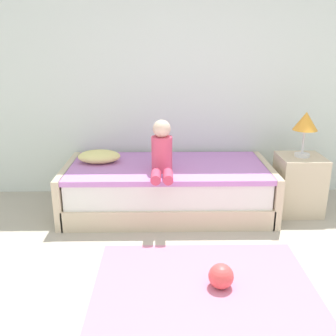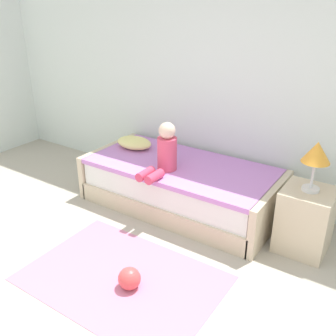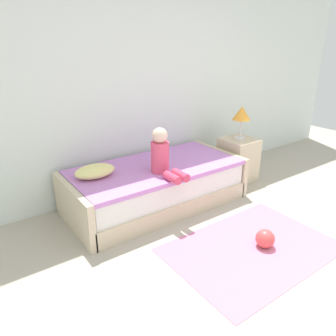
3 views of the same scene
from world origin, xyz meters
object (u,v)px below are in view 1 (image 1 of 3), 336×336
Objects in this scene: nightstand at (299,184)px; table_lamp at (306,123)px; bed at (168,188)px; child_figure at (162,152)px; pillow at (99,156)px; toy_ball at (221,276)px.

nightstand is 0.64m from table_lamp.
child_figure reaches higher than bed.
child_figure is at bearing -26.76° from pillow.
nightstand is 1.48m from child_figure.
child_figure is at bearing -172.70° from table_lamp.
pillow is 1.86m from toy_ball.
child_figure reaches higher than pillow.
child_figure is (-0.06, -0.23, 0.46)m from bed.
nightstand reaches higher than toy_ball.
nightstand is 1.65m from toy_ball.
table_lamp is at bearing 7.30° from child_figure.
child_figure is 1.35m from toy_ball.
nightstand is at bearing -4.11° from pillow.
pillow is 2.40× the size of toy_ball.
bed is 4.69× the size of table_lamp.
toy_ball is at bearing -127.17° from nightstand.
pillow is at bearing 175.89° from table_lamp.
pillow is (-2.06, 0.15, 0.26)m from nightstand.
table_lamp is (1.35, -0.05, 0.69)m from bed.
bed is at bearing 105.08° from toy_ball.
bed is 4.80× the size of pillow.
child_figure is at bearing -104.20° from bed.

